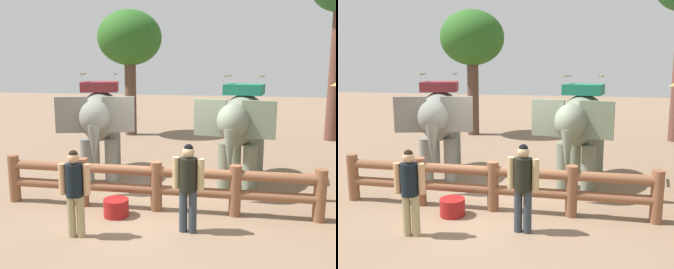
% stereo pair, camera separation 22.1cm
% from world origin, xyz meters
% --- Properties ---
extents(ground_plane, '(60.00, 60.00, 0.00)m').
position_xyz_m(ground_plane, '(0.00, 0.00, 0.00)').
color(ground_plane, '#826750').
extents(log_fence, '(6.73, 0.35, 1.05)m').
position_xyz_m(log_fence, '(0.00, -0.03, 0.60)').
color(log_fence, brown).
rests_on(log_fence, ground).
extents(elephant_near_left, '(2.19, 3.36, 2.81)m').
position_xyz_m(elephant_near_left, '(-2.06, 2.20, 1.58)').
color(elephant_near_left, gray).
rests_on(elephant_near_left, ground).
extents(elephant_center, '(1.86, 3.28, 2.77)m').
position_xyz_m(elephant_center, '(1.70, 2.33, 1.56)').
color(elephant_center, slate).
rests_on(elephant_center, ground).
extents(tourist_woman_in_black, '(0.56, 0.35, 1.58)m').
position_xyz_m(tourist_woman_in_black, '(-1.12, -1.53, 0.91)').
color(tourist_woman_in_black, tan).
rests_on(tourist_woman_in_black, ground).
extents(tourist_man_in_blue, '(0.58, 0.35, 1.65)m').
position_xyz_m(tourist_man_in_blue, '(0.80, -0.95, 0.95)').
color(tourist_man_in_blue, '#2C373E').
rests_on(tourist_man_in_blue, ground).
extents(tree_back_center, '(2.69, 2.69, 5.26)m').
position_xyz_m(tree_back_center, '(-3.07, 8.41, 4.01)').
color(tree_back_center, brown).
rests_on(tree_back_center, ground).
extents(feed_bucket, '(0.51, 0.51, 0.36)m').
position_xyz_m(feed_bucket, '(-0.73, -0.49, 0.18)').
color(feed_bucket, maroon).
rests_on(feed_bucket, ground).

